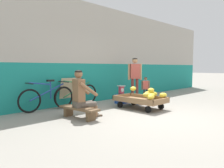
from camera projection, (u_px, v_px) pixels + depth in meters
ground_plane at (158, 117)px, 5.13m from camera, size 80.00×80.00×0.00m
back_wall at (83, 53)px, 7.13m from camera, size 16.00×0.30×3.35m
banana_cart at (140, 100)px, 6.14m from camera, size 0.86×1.45×0.36m
banana_pile at (149, 93)px, 6.02m from camera, size 0.88×1.15×0.26m
low_bench at (79, 110)px, 4.96m from camera, size 0.42×1.13×0.27m
vendor_seated at (82, 94)px, 4.98m from camera, size 0.72×0.55×1.14m
plastic_crate at (121, 99)px, 7.05m from camera, size 0.36×0.28×0.30m
weighing_scale at (121, 90)px, 7.02m from camera, size 0.30×0.30×0.29m
bicycle_near_left at (47, 98)px, 5.89m from camera, size 1.66×0.48×0.86m
bicycle_far_left at (77, 95)px, 6.55m from camera, size 1.66×0.48×0.86m
sign_board at (70, 92)px, 6.62m from camera, size 0.70×0.25×0.88m
customer_adult at (135, 74)px, 7.42m from camera, size 0.40×0.36×1.53m
customer_child at (146, 87)px, 7.23m from camera, size 0.20×0.22×0.87m
shopping_bag at (138, 100)px, 6.90m from camera, size 0.18×0.12×0.24m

